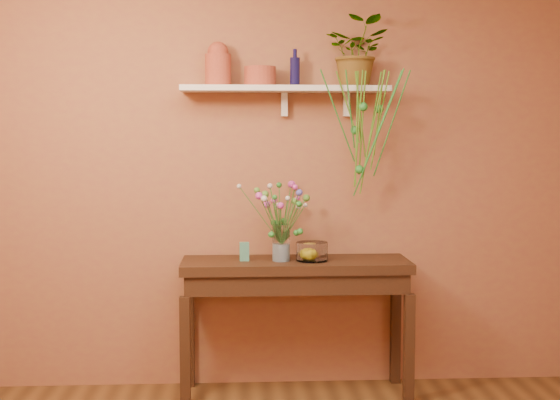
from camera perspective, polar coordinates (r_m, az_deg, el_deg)
The scene contains 13 objects.
room at distance 2.85m, azimuth 1.71°, elevation -0.66°, with size 4.04×4.04×2.70m.
sideboard at distance 4.68m, azimuth 1.20°, elevation -6.11°, with size 1.41×0.45×0.86m.
wall_shelf at distance 4.72m, azimuth 0.52°, elevation 8.42°, with size 1.30×0.24×0.19m.
terracotta_jug at distance 4.73m, azimuth -4.75°, elevation 10.24°, with size 0.21×0.21×0.27m.
terracotta_pot at distance 4.74m, azimuth -1.54°, elevation 9.40°, with size 0.20×0.20×0.12m, color #A44331.
blue_bottle at distance 4.75m, azimuth 1.15°, elevation 9.80°, with size 0.08×0.08×0.23m.
spider_plant at distance 4.81m, azimuth 5.98°, elevation 11.15°, with size 0.39×0.33×0.43m, color #2A7E2D.
plant_fronds at distance 4.64m, azimuth 6.54°, elevation 5.67°, with size 0.55×0.35×0.77m.
glass_vase at distance 4.61m, azimuth 0.09°, elevation -3.48°, with size 0.11×0.11×0.23m.
bouquet at distance 4.60m, azimuth 0.09°, elevation -0.39°, with size 0.46×0.39×0.38m.
glass_bowl at distance 4.62m, azimuth 2.45°, elevation -4.01°, with size 0.19×0.19×0.12m.
lemon at distance 4.62m, azimuth 2.27°, elevation -4.11°, with size 0.08×0.08×0.08m, color yellow.
carton at distance 4.63m, azimuth -2.74°, elevation -3.95°, with size 0.06×0.04×0.11m, color #326A84.
Camera 1 is at (-0.24, -2.83, 1.63)m, focal length 47.94 mm.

